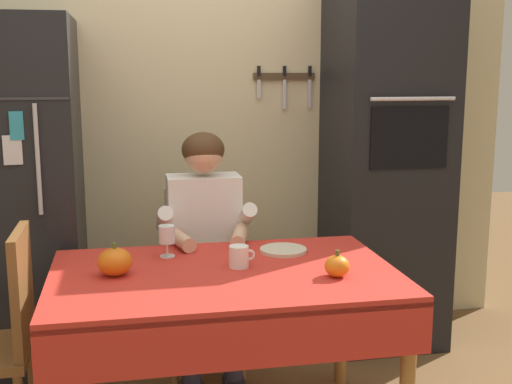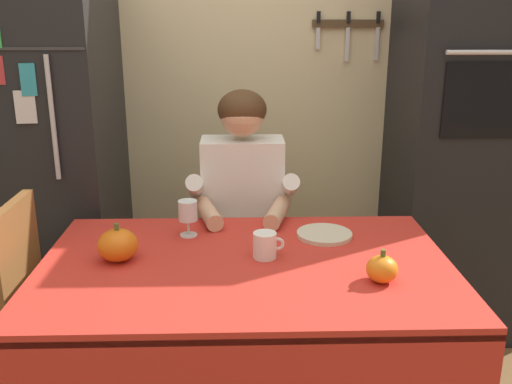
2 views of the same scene
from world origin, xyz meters
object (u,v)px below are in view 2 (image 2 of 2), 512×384
(chair_behind_person, at_px, (243,240))
(dining_table, at_px, (246,288))
(coffee_mug, at_px, (265,245))
(pumpkin_large, at_px, (118,245))
(seated_person, at_px, (243,208))
(pumpkin_medium, at_px, (382,269))
(wine_glass, at_px, (188,212))
(serving_tray, at_px, (324,234))
(refrigerator, at_px, (42,158))
(wall_oven, at_px, (462,123))

(chair_behind_person, bearing_deg, dining_table, -89.64)
(coffee_mug, relative_size, pumpkin_large, 0.79)
(seated_person, distance_m, pumpkin_large, 0.70)
(pumpkin_medium, bearing_deg, wine_glass, 147.26)
(wine_glass, relative_size, serving_tray, 0.67)
(refrigerator, xyz_separation_m, wine_glass, (0.74, -0.61, -0.07))
(wall_oven, distance_m, pumpkin_medium, 1.26)
(seated_person, xyz_separation_m, pumpkin_large, (-0.43, -0.55, 0.06))
(chair_behind_person, xyz_separation_m, seated_person, (0.00, -0.19, 0.23))
(refrigerator, distance_m, coffee_mug, 1.31)
(seated_person, xyz_separation_m, serving_tray, (0.31, -0.35, 0.01))
(serving_tray, bearing_deg, wine_glass, 177.55)
(chair_behind_person, xyz_separation_m, coffee_mug, (0.07, -0.73, 0.27))
(wall_oven, xyz_separation_m, pumpkin_medium, (-0.62, -1.06, -0.27))
(refrigerator, bearing_deg, chair_behind_person, -5.47)
(wall_oven, distance_m, pumpkin_large, 1.74)
(refrigerator, height_order, dining_table, refrigerator)
(pumpkin_medium, bearing_deg, dining_table, 162.25)
(refrigerator, height_order, seated_person, refrigerator)
(wall_oven, distance_m, coffee_mug, 1.33)
(wall_oven, height_order, pumpkin_large, wall_oven)
(pumpkin_medium, xyz_separation_m, serving_tray, (-0.12, 0.39, -0.04))
(seated_person, bearing_deg, pumpkin_large, -127.96)
(dining_table, xyz_separation_m, coffee_mug, (0.07, 0.06, 0.13))
(dining_table, distance_m, coffee_mug, 0.16)
(coffee_mug, relative_size, serving_tray, 0.52)
(coffee_mug, height_order, serving_tray, coffee_mug)
(chair_behind_person, relative_size, serving_tray, 4.43)
(refrigerator, bearing_deg, wall_oven, 1.13)
(pumpkin_large, bearing_deg, wine_glass, 45.19)
(chair_behind_person, xyz_separation_m, wine_glass, (-0.21, -0.52, 0.32))
(wall_oven, xyz_separation_m, seated_person, (-1.06, -0.32, -0.31))
(dining_table, distance_m, serving_tray, 0.41)
(chair_behind_person, height_order, coffee_mug, chair_behind_person)
(chair_behind_person, relative_size, coffee_mug, 8.52)
(dining_table, bearing_deg, coffee_mug, 42.48)
(pumpkin_medium, bearing_deg, refrigerator, 143.47)
(seated_person, relative_size, serving_tray, 5.93)
(refrigerator, height_order, coffee_mug, refrigerator)
(chair_behind_person, bearing_deg, pumpkin_large, -120.15)
(pumpkin_medium, bearing_deg, serving_tray, 107.68)
(coffee_mug, xyz_separation_m, pumpkin_large, (-0.50, -0.01, 0.01))
(refrigerator, bearing_deg, serving_tray, -26.70)
(coffee_mug, bearing_deg, wall_oven, 41.23)
(pumpkin_large, bearing_deg, wall_oven, 30.35)
(wall_oven, height_order, pumpkin_medium, wall_oven)
(wall_oven, bearing_deg, serving_tray, -138.15)
(chair_behind_person, xyz_separation_m, serving_tray, (0.31, -0.54, 0.24))
(wall_oven, relative_size, chair_behind_person, 2.26)
(seated_person, bearing_deg, dining_table, -89.52)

